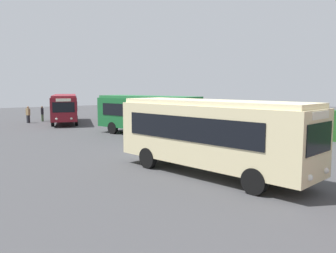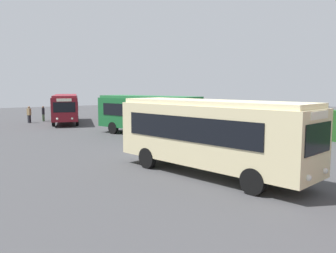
# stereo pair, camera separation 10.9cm
# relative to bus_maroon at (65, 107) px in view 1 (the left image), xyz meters

# --- Properties ---
(ground_plane) EXTENTS (106.56, 106.56, 0.00)m
(ground_plane) POSITION_rel_bus_maroon_xyz_m (20.57, 0.17, -1.77)
(ground_plane) COLOR #424244
(bus_maroon) EXTENTS (9.74, 5.36, 3.05)m
(bus_maroon) POSITION_rel_bus_maroon_xyz_m (0.00, 0.00, 0.00)
(bus_maroon) COLOR maroon
(bus_maroon) RESTS_ON ground_plane
(bus_green) EXTENTS (9.70, 5.23, 3.19)m
(bus_green) POSITION_rel_bus_maroon_xyz_m (13.23, 2.61, 0.07)
(bus_green) COLOR #19602D
(bus_green) RESTS_ON ground_plane
(bus_cream) EXTENTS (9.80, 4.27, 3.34)m
(bus_cream) POSITION_rel_bus_maroon_xyz_m (25.70, -1.44, 0.15)
(bus_cream) COLOR beige
(bus_cream) RESTS_ON ground_plane
(person_left) EXTENTS (0.53, 0.33, 1.73)m
(person_left) POSITION_rel_bus_maroon_xyz_m (-3.38, -1.57, -0.87)
(person_left) COLOR #4C6B47
(person_left) RESTS_ON ground_plane
(person_center) EXTENTS (0.50, 0.42, 1.82)m
(person_center) POSITION_rel_bus_maroon_xyz_m (-2.37, -3.31, -0.81)
(person_center) COLOR black
(person_center) RESTS_ON ground_plane
(person_right) EXTENTS (0.53, 0.50, 1.82)m
(person_right) POSITION_rel_bus_maroon_xyz_m (23.86, 2.18, -0.81)
(person_right) COLOR olive
(person_right) RESTS_ON ground_plane
(person_far) EXTENTS (0.39, 0.45, 1.73)m
(person_far) POSITION_rel_bus_maroon_xyz_m (26.74, 0.58, -0.85)
(person_far) COLOR olive
(person_far) RESTS_ON ground_plane
(hedge_row) EXTENTS (65.28, 1.02, 2.22)m
(hedge_row) POSITION_rel_bus_maroon_xyz_m (20.57, 12.56, -0.66)
(hedge_row) COLOR #245820
(hedge_row) RESTS_ON ground_plane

